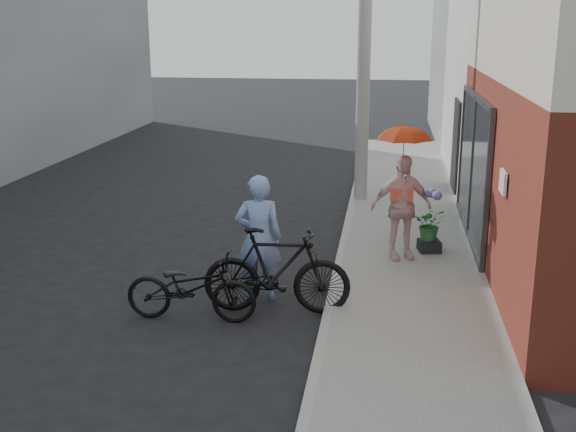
% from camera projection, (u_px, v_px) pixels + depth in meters
% --- Properties ---
extents(ground, '(80.00, 80.00, 0.00)m').
position_uv_depth(ground, '(263.00, 305.00, 10.12)').
color(ground, black).
rests_on(ground, ground).
extents(sidewalk, '(2.20, 24.00, 0.12)m').
position_uv_depth(sidewalk, '(411.00, 262.00, 11.74)').
color(sidewalk, gray).
rests_on(sidewalk, ground).
extents(curb, '(0.12, 24.00, 0.12)m').
position_uv_depth(curb, '(340.00, 259.00, 11.89)').
color(curb, '#9E9E99').
rests_on(curb, ground).
extents(east_building_far, '(8.00, 8.00, 7.00)m').
position_uv_depth(east_building_far, '(563.00, 31.00, 23.53)').
color(east_building_far, slate).
rests_on(east_building_far, ground).
extents(utility_pole, '(0.28, 0.28, 7.00)m').
position_uv_depth(utility_pole, '(364.00, 38.00, 14.79)').
color(utility_pole, '#9E9E99').
rests_on(utility_pole, ground).
extents(officer, '(0.72, 0.54, 1.81)m').
position_uv_depth(officer, '(259.00, 238.00, 10.13)').
color(officer, '#7C9CDC').
rests_on(officer, ground).
extents(bike_left, '(1.75, 0.62, 0.92)m').
position_uv_depth(bike_left, '(191.00, 287.00, 9.50)').
color(bike_left, black).
rests_on(bike_left, ground).
extents(bike_right, '(2.02, 0.67, 1.20)m').
position_uv_depth(bike_right, '(277.00, 271.00, 9.71)').
color(bike_right, black).
rests_on(bike_right, ground).
extents(kimono_woman, '(1.08, 0.70, 1.70)m').
position_uv_depth(kimono_woman, '(401.00, 207.00, 11.53)').
color(kimono_woman, beige).
rests_on(kimono_woman, sidewalk).
extents(parasol, '(0.84, 0.84, 0.74)m').
position_uv_depth(parasol, '(404.00, 131.00, 11.21)').
color(parasol, '#CE4318').
rests_on(parasol, kimono_woman).
extents(planter, '(0.41, 0.41, 0.18)m').
position_uv_depth(planter, '(429.00, 246.00, 12.07)').
color(planter, black).
rests_on(planter, sidewalk).
extents(potted_plant, '(0.51, 0.44, 0.56)m').
position_uv_depth(potted_plant, '(430.00, 224.00, 11.97)').
color(potted_plant, '#29672C').
rests_on(potted_plant, planter).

